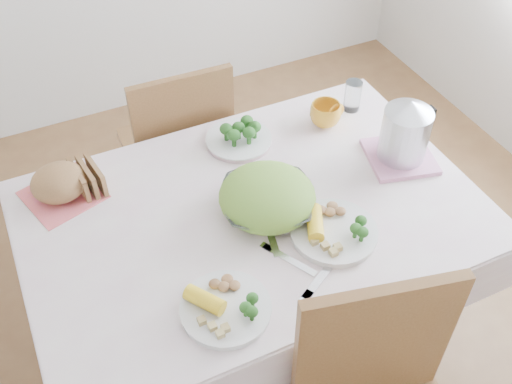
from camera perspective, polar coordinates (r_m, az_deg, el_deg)
name	(u,v)px	position (r m, az deg, el deg)	size (l,w,h in m)	color
floor	(254,335)	(2.59, -0.22, -13.42)	(3.60, 3.60, 0.00)	brown
dining_table	(253,281)	(2.29, -0.24, -8.44)	(1.40, 0.90, 0.75)	brown
tablecloth	(253,211)	(1.99, -0.27, -1.85)	(1.50, 1.00, 0.01)	silver
chair_far	(176,147)	(2.71, -7.66, 4.25)	(0.43, 0.43, 0.96)	brown
salad_bowl	(267,203)	(1.96, 1.06, -1.01)	(0.30, 0.30, 0.07)	white
dinner_plate_left	(226,309)	(1.73, -2.90, -11.05)	(0.26, 0.26, 0.02)	white
dinner_plate_right	(334,232)	(1.92, 7.41, -3.83)	(0.28, 0.28, 0.02)	white
broccoli_plate	(239,140)	(2.24, -1.65, 4.95)	(0.25, 0.25, 0.02)	beige
napkin	(63,195)	(2.14, -17.91, -0.25)	(0.23, 0.23, 0.00)	#DC5B5D
bread_loaf	(59,183)	(2.10, -18.24, 0.83)	(0.19, 0.18, 0.11)	brown
yellow_mug	(325,114)	(2.32, 6.63, 7.35)	(0.12, 0.12, 0.09)	orange
glass_tumbler	(353,95)	(2.40, 9.20, 9.09)	(0.07, 0.07, 0.13)	white
pink_tray	(400,157)	(2.23, 13.51, 3.28)	(0.23, 0.23, 0.02)	pink
electric_kettle	(405,132)	(2.16, 14.01, 5.52)	(0.17, 0.17, 0.24)	#B2B5BA
fork_left	(289,260)	(1.85, 3.21, -6.46)	(0.02, 0.19, 0.00)	silver
fork_right	(270,233)	(1.92, 1.35, -3.96)	(0.02, 0.20, 0.00)	silver
knife	(323,275)	(1.82, 6.41, -7.82)	(0.02, 0.22, 0.00)	silver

